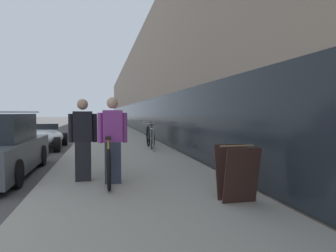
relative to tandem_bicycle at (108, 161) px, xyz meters
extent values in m
cube|color=gray|center=(0.61, 18.08, -0.48)|extent=(3.96, 70.00, 0.15)
cube|color=gray|center=(7.64, 26.08, 3.15)|extent=(10.00, 70.00, 7.39)
cube|color=#1E2328|center=(2.68, 26.08, 0.70)|extent=(0.10, 63.00, 2.20)
torus|color=black|center=(0.00, 0.92, -0.02)|extent=(0.06, 0.76, 0.76)
torus|color=black|center=(0.00, -0.90, -0.02)|extent=(0.06, 0.76, 0.76)
cylinder|color=yellow|center=(0.00, 0.01, 0.21)|extent=(0.04, 1.55, 0.04)
cylinder|color=yellow|center=(0.00, -0.36, 0.10)|extent=(0.04, 0.92, 0.35)
cylinder|color=yellow|center=(0.00, -0.57, 0.36)|extent=(0.03, 0.03, 0.31)
cube|color=black|center=(0.00, -0.57, 0.52)|extent=(0.11, 0.22, 0.05)
cylinder|color=yellow|center=(0.00, 0.77, 0.37)|extent=(0.03, 0.03, 0.33)
cylinder|color=silver|center=(0.00, 0.77, 0.54)|extent=(0.52, 0.03, 0.03)
cube|color=#33384C|center=(0.09, -0.32, 0.01)|extent=(0.32, 0.23, 0.83)
cube|color=#933D93|center=(0.09, -0.32, 0.74)|extent=(0.39, 0.23, 0.63)
cylinder|color=#933D93|center=(-0.15, -0.32, 0.71)|extent=(0.10, 0.10, 0.60)
cylinder|color=#933D93|center=(0.34, -0.32, 0.71)|extent=(0.10, 0.10, 0.60)
sphere|color=tan|center=(0.09, -0.32, 1.20)|extent=(0.23, 0.23, 0.23)
cube|color=black|center=(-0.50, 0.03, 0.00)|extent=(0.31, 0.23, 0.81)
cube|color=black|center=(-0.50, 0.03, 0.72)|extent=(0.38, 0.23, 0.62)
cylinder|color=black|center=(-0.74, 0.03, 0.69)|extent=(0.10, 0.10, 0.59)
cylinder|color=black|center=(-0.26, 0.03, 0.69)|extent=(0.10, 0.10, 0.59)
sphere|color=tan|center=(-0.50, 0.03, 1.18)|extent=(0.22, 0.22, 0.22)
cylinder|color=gray|center=(1.69, 4.20, 0.01)|extent=(0.05, 0.05, 0.82)
cylinder|color=gray|center=(1.69, 4.75, 0.01)|extent=(0.05, 0.05, 0.82)
cylinder|color=gray|center=(1.69, 4.47, 0.42)|extent=(0.05, 0.55, 0.05)
torus|color=black|center=(1.78, 5.87, -0.02)|extent=(0.06, 0.77, 0.77)
torus|color=black|center=(1.78, 4.91, -0.02)|extent=(0.06, 0.77, 0.77)
cylinder|color=black|center=(1.78, 5.39, 0.22)|extent=(0.04, 0.81, 0.04)
cylinder|color=black|center=(1.78, 5.20, 0.11)|extent=(0.04, 0.50, 0.35)
cylinder|color=black|center=(1.78, 5.08, 0.38)|extent=(0.03, 0.03, 0.32)
cube|color=black|center=(1.78, 5.08, 0.54)|extent=(0.11, 0.22, 0.05)
cylinder|color=black|center=(1.78, 5.79, 0.39)|extent=(0.03, 0.03, 0.34)
cylinder|color=silver|center=(1.78, 5.79, 0.55)|extent=(0.52, 0.03, 0.03)
torus|color=black|center=(2.06, 7.86, -0.01)|extent=(0.06, 0.78, 0.78)
torus|color=black|center=(2.06, 6.88, -0.01)|extent=(0.06, 0.78, 0.78)
cylinder|color=#B7BCC1|center=(2.06, 7.37, 0.22)|extent=(0.04, 0.84, 0.04)
cylinder|color=#B7BCC1|center=(2.06, 7.17, 0.11)|extent=(0.04, 0.51, 0.35)
cylinder|color=#B7BCC1|center=(2.06, 7.05, 0.38)|extent=(0.03, 0.03, 0.32)
cube|color=black|center=(2.06, 7.05, 0.54)|extent=(0.11, 0.22, 0.05)
cylinder|color=#B7BCC1|center=(2.06, 7.78, 0.39)|extent=(0.03, 0.03, 0.34)
cylinder|color=silver|center=(2.06, 7.78, 0.56)|extent=(0.52, 0.03, 0.03)
cube|color=#331E19|center=(1.98, -2.18, 0.04)|extent=(0.56, 0.20, 0.89)
cube|color=#331E19|center=(1.98, -1.82, 0.04)|extent=(0.56, 0.20, 0.89)
cylinder|color=#93704C|center=(1.98, -2.00, 0.48)|extent=(0.56, 0.03, 0.03)
cylinder|color=black|center=(-1.86, 2.93, -0.25)|extent=(0.22, 0.60, 0.60)
cylinder|color=black|center=(-1.86, 0.25, -0.25)|extent=(0.22, 0.60, 0.60)
ellipsoid|color=white|center=(-2.58, 7.27, -0.08)|extent=(1.61, 4.34, 0.67)
cube|color=#1E2328|center=(-2.58, 7.81, 0.38)|extent=(1.13, 0.04, 0.26)
cylinder|color=black|center=(-3.33, 8.53, -0.25)|extent=(0.22, 0.60, 0.60)
cylinder|color=black|center=(-1.83, 8.53, -0.25)|extent=(0.22, 0.60, 0.60)
cylinder|color=black|center=(-3.33, 6.01, -0.25)|extent=(0.22, 0.60, 0.60)
cylinder|color=black|center=(-1.83, 6.01, -0.25)|extent=(0.22, 0.60, 0.60)
camera|label=1|loc=(-0.12, -6.37, 1.01)|focal=32.00mm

